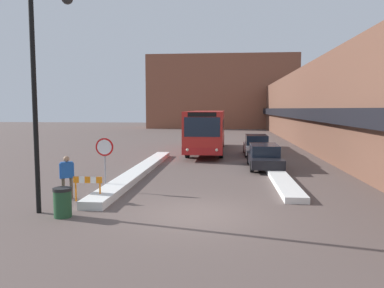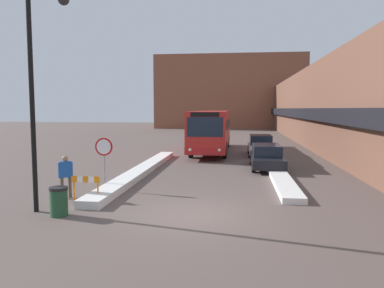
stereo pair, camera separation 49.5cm
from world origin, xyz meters
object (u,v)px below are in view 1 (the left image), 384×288
at_px(street_lamp, 41,80).
at_px(trash_bin, 63,202).
at_px(stop_sign, 105,153).
at_px(pedestrian, 67,173).
at_px(city_bus, 207,130).
at_px(construction_barricade, 88,184).
at_px(parked_car_front, 264,156).
at_px(parked_car_back, 256,145).

height_order(street_lamp, trash_bin, street_lamp).
relative_size(stop_sign, pedestrian, 1.34).
bearing_deg(stop_sign, city_bus, 76.57).
height_order(stop_sign, construction_barricade, stop_sign).
distance_m(street_lamp, trash_bin, 4.01).
xyz_separation_m(city_bus, parked_car_front, (3.77, -7.98, -1.09)).
bearing_deg(parked_car_back, construction_barricade, -116.58).
height_order(parked_car_back, street_lamp, street_lamp).
distance_m(parked_car_front, stop_sign, 10.00).
bearing_deg(parked_car_back, city_bus, 152.64).
height_order(city_bus, construction_barricade, city_bus).
bearing_deg(construction_barricade, stop_sign, 88.61).
bearing_deg(stop_sign, construction_barricade, -91.39).
relative_size(stop_sign, trash_bin, 2.36).
relative_size(city_bus, pedestrian, 7.50).
bearing_deg(city_bus, stop_sign, -103.43).
relative_size(parked_car_front, parked_car_back, 1.09).
bearing_deg(parked_car_back, trash_bin, -113.87).
bearing_deg(pedestrian, stop_sign, 28.56).
bearing_deg(parked_car_front, parked_car_back, 90.00).
bearing_deg(stop_sign, street_lamp, -103.65).
bearing_deg(parked_car_back, pedestrian, -119.95).
bearing_deg(parked_car_front, stop_sign, -137.13).
bearing_deg(parked_car_front, construction_barricade, -130.35).
bearing_deg(pedestrian, parked_car_front, 15.91).
relative_size(parked_car_front, construction_barricade, 4.34).
bearing_deg(street_lamp, parked_car_back, 63.47).
bearing_deg(parked_car_back, street_lamp, -116.53).
bearing_deg(city_bus, trash_bin, -100.99).
bearing_deg(pedestrian, street_lamp, -115.59).
height_order(parked_car_back, stop_sign, stop_sign).
xyz_separation_m(city_bus, street_lamp, (-4.38, -18.27, 2.61)).
distance_m(pedestrian, trash_bin, 2.56).
relative_size(trash_bin, construction_barricade, 0.86).
distance_m(parked_car_back, street_lamp, 18.60).
height_order(trash_bin, construction_barricade, trash_bin).
distance_m(parked_car_back, stop_sign, 14.76).
xyz_separation_m(parked_car_back, street_lamp, (-8.15, -16.32, 3.65)).
height_order(parked_car_back, pedestrian, pedestrian).
bearing_deg(construction_barricade, parked_car_front, 49.65).
height_order(pedestrian, trash_bin, pedestrian).
height_order(parked_car_front, street_lamp, street_lamp).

